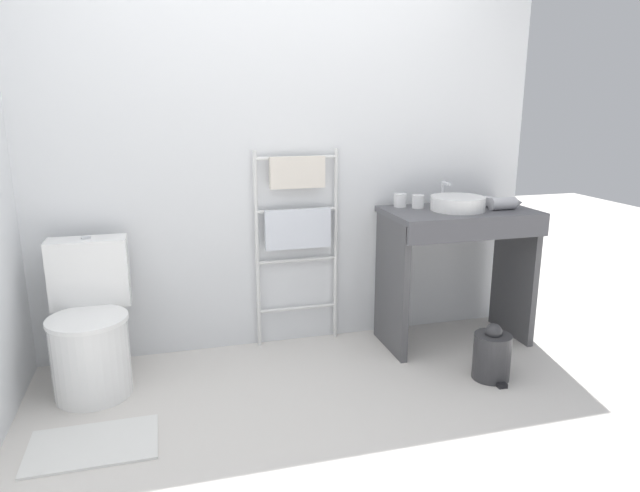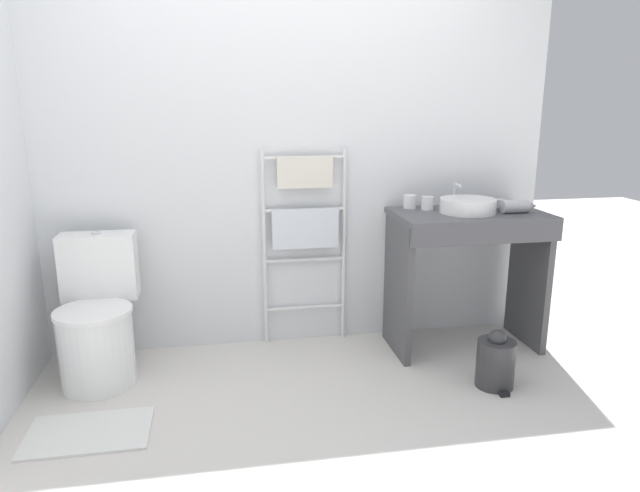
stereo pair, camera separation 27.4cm
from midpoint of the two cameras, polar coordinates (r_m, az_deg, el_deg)
name	(u,v)px [view 2 (the right image)]	position (r m, az deg, el deg)	size (l,w,h in m)	color
ground_plane	(335,457)	(2.65, 4.70, -20.32)	(12.00, 12.00, 0.00)	silver
wall_back	(291,128)	(3.52, -0.63, 11.69)	(3.22, 0.12, 2.69)	silver
toilet	(97,323)	(3.32, -19.20, -7.30)	(0.41, 0.55, 0.80)	white
towel_radiator	(305,217)	(3.48, 0.74, 2.89)	(0.53, 0.06, 1.23)	silver
vanity_counter	(467,258)	(3.61, 16.64, -1.22)	(0.90, 0.53, 0.86)	#4C4C51
sink_basin	(468,205)	(3.53, 16.74, 3.91)	(0.33, 0.33, 0.08)	white
faucet	(456,192)	(3.68, 15.55, 5.23)	(0.02, 0.10, 0.15)	silver
cup_near_wall	(410,202)	(3.58, 11.15, 4.36)	(0.08, 0.08, 0.08)	white
cup_near_edge	(428,203)	(3.56, 12.89, 4.19)	(0.08, 0.08, 0.08)	white
hair_dryer	(516,206)	(3.62, 21.06, 3.73)	(0.22, 0.18, 0.08)	#B7B7BC
trash_bin	(496,362)	(3.31, 19.48, -10.93)	(0.20, 0.24, 0.32)	#333335
bath_mat	(89,432)	(2.94, -19.58, -17.23)	(0.56, 0.36, 0.01)	silver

